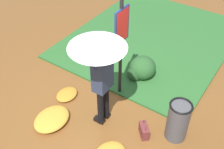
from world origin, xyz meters
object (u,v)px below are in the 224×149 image
handbag (144,130)px  trash_bin (178,121)px  person_with_umbrella (100,60)px  info_sign_post (121,37)px

handbag → trash_bin: bearing=122.3°
person_with_umbrella → info_sign_post: 0.93m
handbag → person_with_umbrella: bearing=-77.2°
person_with_umbrella → handbag: (-0.19, 0.84, -1.42)m
info_sign_post → handbag: (0.72, 1.00, -1.32)m
trash_bin → info_sign_post: bearing=-105.0°
info_sign_post → handbag: size_ratio=6.22×
person_with_umbrella → info_sign_post: info_sign_post is taller
info_sign_post → handbag: info_sign_post is taller
handbag → trash_bin: 0.66m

